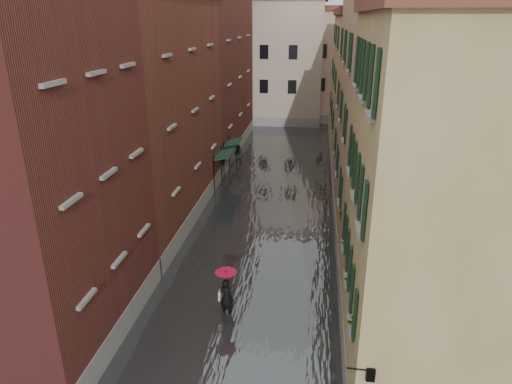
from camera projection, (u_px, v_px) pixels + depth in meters
The scene contains 16 objects.
ground at pixel (240, 315), 18.58m from camera, with size 120.00×120.00×0.00m, color #5F5E61.
floodwater at pixel (272, 197), 30.57m from camera, with size 10.00×60.00×0.20m, color #3F4346.
building_left_near at pixel (22, 172), 15.27m from camera, with size 6.00×8.00×13.00m, color maroon.
building_left_mid at pixel (142, 114), 25.54m from camera, with size 6.00×14.00×12.50m, color #5A301C.
building_left_far at pixel (205, 71), 39.15m from camera, with size 6.00×16.00×14.00m, color maroon.
building_right_near at pixel (455, 215), 13.80m from camera, with size 6.00×8.00×11.50m, color olive.
building_right_mid at pixel (400, 117), 23.71m from camera, with size 6.00×14.00×13.00m, color tan.
building_right_far at pixel (370, 89), 37.86m from camera, with size 6.00×16.00×11.50m, color olive.
building_end_cream at pixel (269, 63), 51.78m from camera, with size 12.00×9.00×13.00m, color #B7AA92.
building_end_pink at pixel (348, 67), 52.70m from camera, with size 10.00×9.00×12.00m, color tan.
awning_near at pixel (225, 154), 31.71m from camera, with size 1.09×3.38×2.80m.
awning_far at pixel (231, 145), 33.84m from camera, with size 1.09×3.14×2.80m.
wall_lantern at pixel (370, 373), 11.41m from camera, with size 0.71×0.22×0.35m.
window_planters at pixel (350, 253), 16.18m from camera, with size 0.59×8.53×0.84m.
pedestrian_main at pixel (226, 291), 18.06m from camera, with size 0.88×0.88×2.06m.
pedestrian_far at pixel (239, 156), 36.70m from camera, with size 0.88×0.69×1.82m, color black.
Camera 1 is at (2.71, -15.33, 11.34)m, focal length 32.00 mm.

